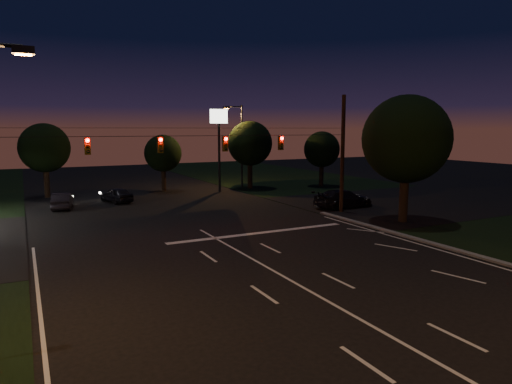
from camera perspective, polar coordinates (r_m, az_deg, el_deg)
ground at (r=17.69m, az=9.45°, el=-13.59°), size 140.00×140.00×0.00m
cross_street_right at (r=42.26m, az=18.36°, el=-1.28°), size 20.00×16.00×0.02m
center_line at (r=13.82m, az=25.48°, el=-20.70°), size 0.14×40.00×0.01m
stop_bar at (r=28.56m, az=0.48°, el=-5.13°), size 12.00×0.50×0.01m
utility_pole_right at (r=36.25m, az=10.58°, el=-2.48°), size 0.30×0.30×9.00m
signal_span at (r=29.82m, az=-7.77°, el=6.02°), size 24.00×0.40×1.56m
pole_sign_right at (r=46.72m, az=-4.66°, el=7.62°), size 1.80×0.30×8.40m
street_light_right_far at (r=49.87m, az=-2.07°, el=6.51°), size 2.20×0.35×9.00m
tree_right_near at (r=33.07m, az=18.10°, el=6.18°), size 6.00×6.00×8.76m
tree_far_b at (r=47.35m, az=-24.90°, el=4.95°), size 4.60×4.60×6.98m
tree_far_c at (r=48.09m, az=-11.57°, el=4.71°), size 3.80×3.80×5.86m
tree_far_d at (r=49.44m, az=-0.81°, el=6.02°), size 4.80×4.80×7.30m
tree_far_e at (r=51.84m, az=8.17°, el=5.25°), size 4.00×4.00×6.18m
car_oncoming_a at (r=42.16m, az=-17.02°, el=-0.34°), size 2.59×4.12×1.31m
car_oncoming_b at (r=40.20m, az=-23.04°, el=-1.02°), size 2.03×4.12×1.30m
car_cross at (r=38.07m, az=10.87°, el=-0.83°), size 5.34×2.39×1.52m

